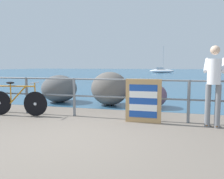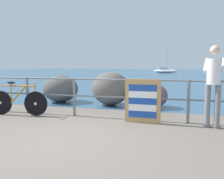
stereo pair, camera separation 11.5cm
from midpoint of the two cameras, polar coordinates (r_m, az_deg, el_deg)
The scene contains 10 objects.
ground_plane at distance 23.87m, azimuth 10.46°, elevation 2.43°, with size 120.00×120.00×0.10m, color #6B6056.
sea_surface at distance 51.83m, azimuth 12.97°, elevation 4.26°, with size 120.00×90.00×0.01m, color #2D5675.
promenade_railing at distance 6.02m, azimuth -3.50°, elevation -0.91°, with size 7.39×0.07×1.02m.
bicycle at distance 6.81m, azimuth -22.73°, elevation -2.68°, with size 1.69×0.48×0.92m.
person_at_railing at distance 5.45m, azimuth 23.25°, elevation 1.65°, with size 0.53×0.67×1.78m.
folded_deckchair_stack at distance 5.52m, azimuth 7.14°, elevation -2.80°, with size 0.84×0.10×1.04m.
breakwater_boulder_main at distance 7.92m, azimuth -0.98°, elevation 0.24°, with size 1.28×1.19×1.14m.
breakwater_boulder_left at distance 8.81m, azimuth -13.25°, elevation 0.21°, with size 1.30×1.29×1.00m.
breakwater_boulder_right at distance 7.58m, azimuth 9.56°, elevation -1.46°, with size 0.91×1.00×0.78m.
sailboat at distance 43.80m, azimuth 12.04°, elevation 4.56°, with size 4.43×1.40×4.90m.
Camera 1 is at (1.85, -3.77, 1.35)m, focal length 37.07 mm.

